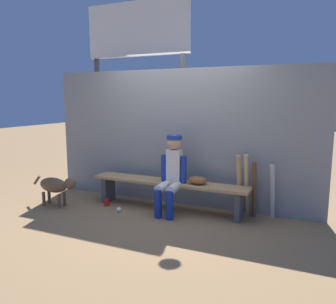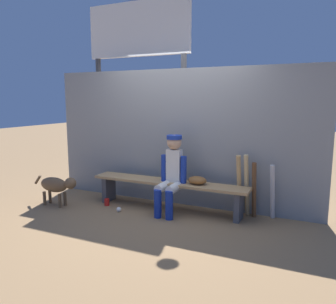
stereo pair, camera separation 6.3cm
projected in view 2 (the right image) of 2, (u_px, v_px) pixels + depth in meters
ground_plane at (168, 209)px, 5.13m from camera, size 30.00×30.00×0.00m
chainlink_fence at (177, 138)px, 5.27m from camera, size 4.49×0.03×2.16m
dugout_bench at (168, 187)px, 5.07m from camera, size 2.49×0.36×0.45m
player_seated at (171, 171)px, 4.88m from camera, size 0.41×0.55×1.17m
baseball_glove at (197, 180)px, 4.85m from camera, size 0.28×0.20×0.12m
bat_wood_tan at (239, 185)px, 4.81m from camera, size 0.08×0.24×0.91m
bat_wood_natural at (247, 185)px, 4.76m from camera, size 0.09×0.23×0.92m
bat_wood_dark at (254, 190)px, 4.71m from camera, size 0.09×0.15×0.82m
bat_aluminum_silver at (272, 192)px, 4.64m from camera, size 0.09×0.21×0.80m
baseball at (119, 209)px, 5.01m from camera, size 0.07×0.07×0.07m
cup_on_ground at (107, 202)px, 5.31m from camera, size 0.08×0.08×0.11m
cup_on_bench at (176, 177)px, 5.06m from camera, size 0.08×0.08×0.11m
scoreboard at (141, 49)px, 6.00m from camera, size 2.31×0.27×3.67m
dog at (57, 185)px, 5.26m from camera, size 0.84×0.20×0.49m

